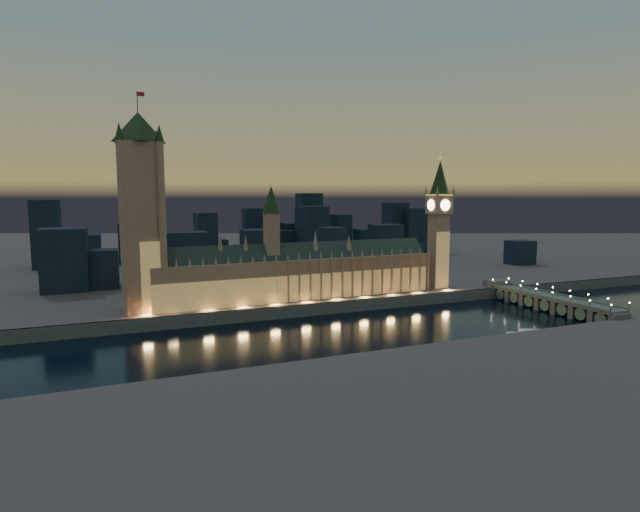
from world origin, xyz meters
name	(u,v)px	position (x,y,z in m)	size (l,w,h in m)	color
ground_plane	(347,329)	(0.00, 0.00, 0.00)	(2000.00, 2000.00, 0.00)	black
north_bank	(203,246)	(0.00, 520.00, 4.00)	(2000.00, 960.00, 8.00)	#454037
embankment_wall	(321,309)	(0.00, 41.00, 4.00)	(2000.00, 2.50, 8.00)	#424547
palace_of_westminster	(298,272)	(-8.51, 61.75, 26.37)	(202.00, 27.08, 78.00)	#996D5D
victoria_tower	(141,204)	(-110.00, 61.93, 74.25)	(31.68, 31.68, 133.06)	#996D5D
elizabeth_tower	(439,213)	(108.00, 61.92, 66.67)	(18.00, 18.00, 105.37)	#996D5D
westminster_bridge	(545,301)	(152.03, -3.46, 6.00)	(16.76, 113.00, 15.90)	#424547
river_boat	(541,335)	(92.03, -58.00, 1.56)	(43.50, 27.40, 4.50)	#424547
city_backdrop	(279,242)	(36.93, 247.24, 31.37)	(486.25, 215.63, 75.60)	black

